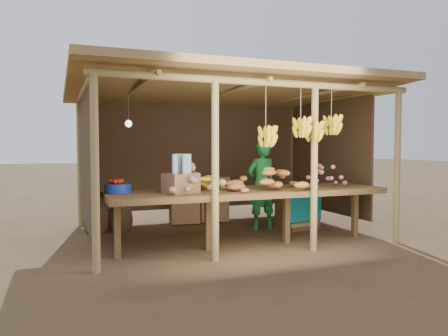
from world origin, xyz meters
name	(u,v)px	position (x,y,z in m)	size (l,w,h in m)	color
ground	(224,233)	(0.00, 0.00, 0.00)	(60.00, 60.00, 0.00)	brown
stall_structure	(226,113)	(0.05, 0.03, 1.92)	(4.70, 3.50, 2.43)	#9A854F
counter	(249,194)	(0.00, -0.95, 0.74)	(3.90, 1.05, 0.80)	brown
potato_heap	(196,178)	(-0.81, -1.07, 0.98)	(0.98, 0.59, 0.37)	#967F4D
sweet_potato_heap	(271,177)	(0.24, -1.14, 0.98)	(1.09, 0.65, 0.36)	#AD6E2C
onion_heap	(324,175)	(1.13, -1.11, 0.98)	(0.81, 0.49, 0.36)	#AE546B
banana_pile	(205,177)	(-0.58, -0.78, 0.97)	(0.63, 0.38, 0.35)	yellow
tomato_basin	(118,187)	(-1.76, -0.76, 0.87)	(0.34, 0.34, 0.18)	navy
bottle_box	(181,178)	(-1.01, -1.06, 0.99)	(0.48, 0.43, 0.50)	brown
vendor	(262,185)	(0.72, 0.12, 0.75)	(0.54, 0.36, 1.49)	#1A7630
tarp_crate	(297,210)	(1.32, -0.05, 0.32)	(0.72, 0.64, 0.77)	brown
carton_stack	(204,203)	(0.03, 1.09, 0.36)	(1.13, 0.48, 0.82)	brown
burlap_sacks	(108,217)	(-1.72, 0.75, 0.24)	(0.79, 0.42, 0.56)	#4A3722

